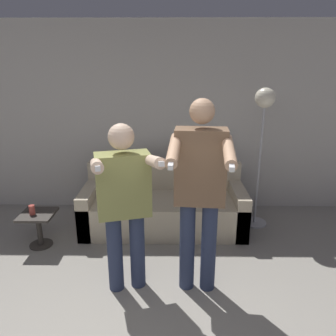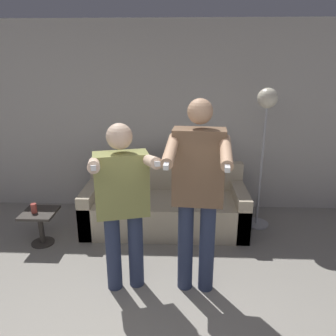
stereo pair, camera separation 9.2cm
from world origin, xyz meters
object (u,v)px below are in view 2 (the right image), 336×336
at_px(side_table, 40,221).
at_px(cup, 34,208).
at_px(floor_lamp, 266,121).
at_px(person_left, 122,198).
at_px(cat, 183,157).
at_px(person_right, 198,187).
at_px(couch, 165,208).

bearing_deg(side_table, cup, -151.59).
relative_size(side_table, cup, 3.77).
bearing_deg(floor_lamp, person_left, -138.77).
bearing_deg(cat, person_left, -109.34).
relative_size(person_left, person_right, 0.89).
xyz_separation_m(person_left, floor_lamp, (1.52, 1.34, 0.46)).
height_order(person_left, person_right, person_right).
xyz_separation_m(person_right, cat, (-0.12, 1.54, -0.17)).
height_order(person_left, cup, person_left).
relative_size(person_left, cup, 14.47).
bearing_deg(couch, cat, 53.94).
bearing_deg(floor_lamp, person_right, -122.98).
xyz_separation_m(person_right, floor_lamp, (0.87, 1.34, 0.36)).
distance_m(person_left, cup, 1.45).
height_order(person_right, cup, person_right).
bearing_deg(side_table, floor_lamp, 12.53).
xyz_separation_m(person_left, cat, (0.54, 1.54, -0.06)).
bearing_deg(couch, floor_lamp, 4.87).
distance_m(couch, cup, 1.58).
bearing_deg(cat, person_right, -85.68).
bearing_deg(cat, couch, -126.06).
bearing_deg(cat, floor_lamp, -11.94).
distance_m(cat, cup, 1.94).
distance_m(side_table, cup, 0.18).
bearing_deg(person_right, side_table, 162.10).
bearing_deg(person_left, floor_lamp, 26.29).
height_order(person_right, side_table, person_right).
relative_size(cat, side_table, 1.11).
distance_m(person_left, floor_lamp, 2.08).
bearing_deg(floor_lamp, side_table, -167.47).
height_order(person_right, floor_lamp, person_right).
distance_m(couch, person_left, 1.43).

